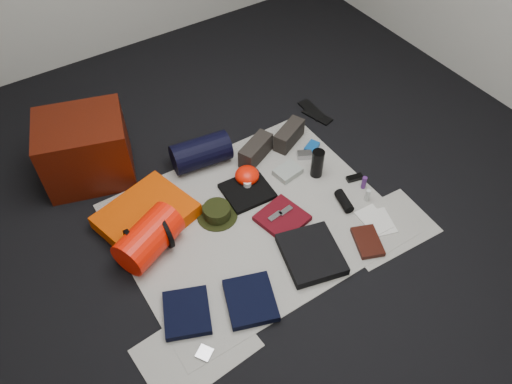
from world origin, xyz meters
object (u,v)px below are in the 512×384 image
red_cabinet (86,149)px  water_bottle (317,163)px  navy_duffel (201,152)px  paperback_book (368,242)px  stuff_sack (149,238)px  compact_camera (304,155)px  sleeping_pad (146,216)px

red_cabinet → water_bottle: bearing=-16.2°
navy_duffel → paperback_book: size_ratio=1.76×
water_bottle → navy_duffel: bearing=139.3°
navy_duffel → paperback_book: 1.24m
red_cabinet → paperback_book: bearing=-33.9°
stuff_sack → compact_camera: 1.24m
red_cabinet → navy_duffel: size_ratio=1.38×
compact_camera → paperback_book: (-0.12, -0.80, -0.00)m
navy_duffel → compact_camera: size_ratio=3.91×
stuff_sack → compact_camera: bearing=6.3°
navy_duffel → compact_camera: navy_duffel is taller
stuff_sack → sleeping_pad: bearing=71.6°
sleeping_pad → paperback_book: size_ratio=2.39×
stuff_sack → paperback_book: bearing=-30.9°
sleeping_pad → paperback_book: sleeping_pad is taller
red_cabinet → compact_camera: red_cabinet is taller
stuff_sack → navy_duffel: bearing=38.0°
sleeping_pad → stuff_sack: stuff_sack is taller
sleeping_pad → compact_camera: bearing=-3.8°
water_bottle → paperback_book: bearing=-98.3°
water_bottle → paperback_book: (-0.09, -0.62, -0.09)m
water_bottle → compact_camera: size_ratio=2.07×
red_cabinet → sleeping_pad: red_cabinet is taller
sleeping_pad → water_bottle: water_bottle is taller
stuff_sack → paperback_book: stuff_sack is taller
navy_duffel → water_bottle: bearing=-32.7°
sleeping_pad → navy_duffel: size_ratio=1.36×
sleeping_pad → compact_camera: 1.16m
red_cabinet → stuff_sack: 0.80m
red_cabinet → compact_camera: bearing=-9.6°
red_cabinet → compact_camera: 1.46m
sleeping_pad → navy_duffel: 0.59m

